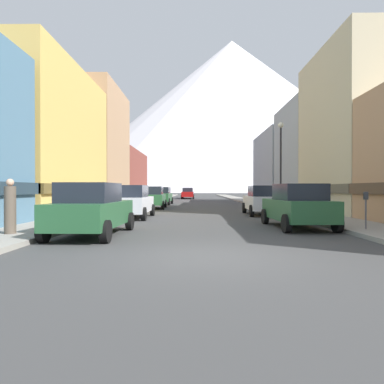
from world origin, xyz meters
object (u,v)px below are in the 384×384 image
Objects in this scene: car_left_3 at (162,196)px; pedestrian_0 at (10,208)px; car_left_0 at (92,209)px; potted_plant_1 at (291,201)px; car_left_1 at (131,202)px; car_driving_1 at (188,193)px; streetlamp_right at (281,153)px; car_driving_0 at (188,193)px; pedestrian_2 at (134,197)px; potted_plant_0 at (87,203)px; parking_meter_near at (366,205)px; car_left_2 at (153,197)px; pedestrian_1 at (290,199)px; car_right_1 at (263,200)px; car_right_0 at (298,206)px.

pedestrian_0 reaches higher than car_left_3.
car_left_0 is 4.36× the size of potted_plant_1.
car_left_1 reaches higher than potted_plant_1.
streetlamp_right is at bearing -78.17° from car_driving_1.
pedestrian_2 is at bearing -99.56° from car_driving_0.
pedestrian_2 reaches higher than potted_plant_0.
potted_plant_0 is at bearing 140.74° from car_left_1.
car_left_1 is at bearing 145.78° from parking_meter_near.
car_left_2 is at bearing 89.99° from car_left_1.
streetlamp_right is at bearing 46.85° from pedestrian_0.
potted_plant_1 is 2.67m from pedestrian_1.
car_left_2 is at bearing -94.46° from car_driving_1.
car_left_3 is 3.42m from pedestrian_2.
potted_plant_1 reaches higher than potted_plant_0.
car_driving_1 is 33.03m from pedestrian_1.
car_right_1 is at bearing -62.40° from car_left_3.
car_right_0 is 10.69m from pedestrian_1.
car_right_0 is at bearing -34.60° from potted_plant_0.
pedestrian_2 is at bearing 153.78° from potted_plant_1.
car_left_2 and car_right_0 have the same top height.
pedestrian_0 reaches higher than car_right_0.
car_driving_0 reaches higher than pedestrian_1.
potted_plant_1 is 0.17× the size of streetlamp_right.
streetlamp_right is (-1.65, -3.64, 3.29)m from potted_plant_1.
car_right_1 reaches higher than potted_plant_1.
streetlamp_right is (6.95, -37.78, 3.09)m from car_driving_0.
pedestrian_0 is (-2.45, -24.93, 0.07)m from car_left_3.
car_right_1 is at bearing 102.23° from parking_meter_near.
car_right_1 is 35.56m from car_driving_1.
pedestrian_0 reaches higher than car_left_0.
car_right_1 and car_driving_1 have the same top height.
streetlamp_right reaches higher than pedestrian_0.
car_driving_0 is 37.52m from pedestrian_1.
pedestrian_2 is at bearing 138.75° from streetlamp_right.
car_driving_1 is at bearing 83.91° from car_left_3.
car_left_0 and car_right_1 have the same top height.
car_driving_1 is at bearing 85.54° from car_left_2.
pedestrian_0 is at bearing -95.83° from car_driving_1.
potted_plant_0 is 0.59× the size of pedestrian_1.
car_driving_1 is 35.45m from potted_plant_0.
potted_plant_1 is at bearing 55.01° from car_left_0.
pedestrian_2 is (-2.45, 21.96, -0.04)m from car_left_0.
potted_plant_0 is at bearing 144.45° from parking_meter_near.
car_left_2 is 1.01× the size of car_driving_0.
car_left_0 is at bearing -90.01° from car_left_1.
car_right_0 and car_driving_1 have the same top height.
car_left_3 is 4.79× the size of potted_plant_0.
car_driving_0 is 35.20m from potted_plant_1.
streetlamp_right reaches higher than car_left_3.
pedestrian_1 is 3.43m from streetlamp_right.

